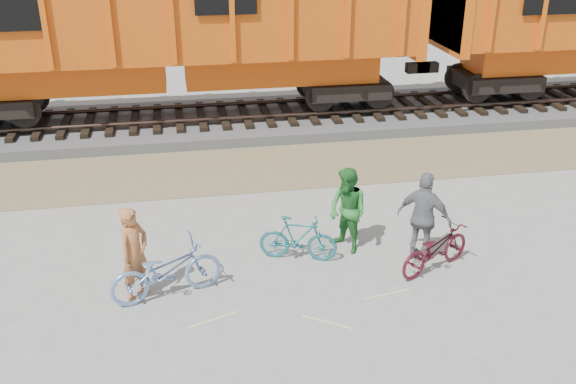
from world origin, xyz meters
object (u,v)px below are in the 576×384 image
object	(u,v)px
hopper_car_center	(172,27)
bicycle_maroon	(435,249)
person_woman	(424,218)
person_solo	(134,253)
bicycle_teal	(298,238)
bicycle_blue	(166,270)
person_man	(348,211)

from	to	relation	value
hopper_car_center	bicycle_maroon	bearing A→B (deg)	-63.62
bicycle_maroon	person_woman	size ratio (longest dim) A/B	0.95
person_solo	bicycle_teal	bearing A→B (deg)	-37.56
bicycle_blue	person_solo	size ratio (longest dim) A/B	1.16
hopper_car_center	bicycle_blue	distance (m)	9.31
bicycle_blue	person_woman	distance (m)	4.77
person_man	bicycle_blue	bearing A→B (deg)	-103.56
bicycle_blue	bicycle_maroon	xyz separation A→B (m)	(4.84, 0.02, -0.07)
person_solo	person_man	bearing A→B (deg)	-38.21
person_man	person_woman	world-z (taller)	person_woman
bicycle_teal	bicycle_maroon	bearing A→B (deg)	-90.34
person_man	person_woman	size ratio (longest dim) A/B	0.95
bicycle_teal	bicycle_maroon	xyz separation A→B (m)	(2.40, -0.81, -0.00)
hopper_car_center	person_woman	distance (m)	9.81
bicycle_blue	person_man	xyz separation A→B (m)	(3.44, 1.03, 0.33)
bicycle_teal	person_solo	size ratio (longest dim) A/B	0.89
bicycle_teal	person_woman	bearing A→B (deg)	-81.78
bicycle_teal	person_man	world-z (taller)	person_man
bicycle_teal	person_solo	distance (m)	3.06
bicycle_teal	person_man	distance (m)	1.09
bicycle_teal	person_solo	xyz separation A→B (m)	(-2.94, -0.73, 0.39)
bicycle_maroon	person_woman	bearing A→B (deg)	-12.48
person_woman	bicycle_maroon	bearing A→B (deg)	145.00
hopper_car_center	bicycle_teal	xyz separation A→B (m)	(2.04, -8.13, -2.56)
bicycle_maroon	person_woman	world-z (taller)	person_woman
bicycle_teal	hopper_car_center	bearing A→B (deg)	32.36
hopper_car_center	person_solo	xyz separation A→B (m)	(-0.91, -8.86, -2.17)
hopper_car_center	bicycle_blue	bearing A→B (deg)	-92.60
bicycle_blue	bicycle_teal	distance (m)	2.58
bicycle_blue	person_man	bearing A→B (deg)	-89.33
person_solo	person_man	xyz separation A→B (m)	(3.94, 0.93, 0.01)
bicycle_blue	person_solo	distance (m)	0.60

